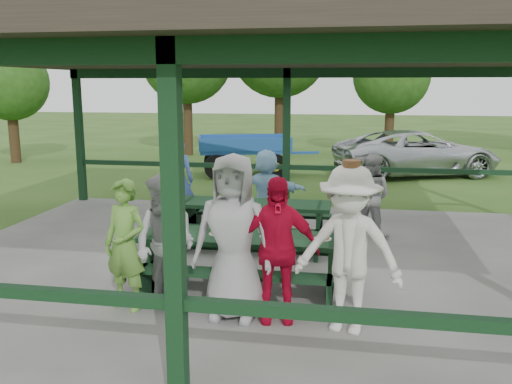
% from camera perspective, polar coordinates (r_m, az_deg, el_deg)
% --- Properties ---
extents(ground, '(90.00, 90.00, 0.00)m').
position_cam_1_polar(ground, '(8.37, 0.02, -7.99)').
color(ground, '#2C4D18').
rests_on(ground, ground).
extents(concrete_slab, '(10.00, 8.00, 0.10)m').
position_cam_1_polar(concrete_slab, '(8.35, 0.02, -7.67)').
color(concrete_slab, '#61615D').
rests_on(concrete_slab, ground).
extents(pavilion_structure, '(10.60, 8.60, 3.24)m').
position_cam_1_polar(pavilion_structure, '(7.92, 0.03, 14.22)').
color(pavilion_structure, black).
rests_on(pavilion_structure, concrete_slab).
extents(picnic_table_near, '(2.65, 1.39, 0.75)m').
position_cam_1_polar(picnic_table_near, '(7.06, -1.44, -6.73)').
color(picnic_table_near, black).
rests_on(picnic_table_near, concrete_slab).
extents(picnic_table_far, '(2.56, 1.39, 0.75)m').
position_cam_1_polar(picnic_table_far, '(8.99, -0.37, -2.81)').
color(picnic_table_far, black).
rests_on(picnic_table_far, concrete_slab).
extents(table_setting, '(2.23, 0.45, 0.10)m').
position_cam_1_polar(table_setting, '(7.02, -1.92, -4.24)').
color(table_setting, white).
rests_on(table_setting, picnic_table_near).
extents(contestant_green, '(0.66, 0.52, 1.58)m').
position_cam_1_polar(contestant_green, '(6.63, -13.59, -5.44)').
color(contestant_green, '#5F9637').
rests_on(contestant_green, concrete_slab).
extents(contestant_grey_left, '(0.95, 0.84, 1.65)m').
position_cam_1_polar(contestant_grey_left, '(6.39, -9.51, -5.57)').
color(contestant_grey_left, '#939395').
rests_on(contestant_grey_left, concrete_slab).
extents(contestant_grey_mid, '(0.97, 0.67, 1.91)m').
position_cam_1_polar(contestant_grey_mid, '(6.16, -2.41, -4.78)').
color(contestant_grey_mid, '#949496').
rests_on(contestant_grey_mid, concrete_slab).
extents(contestant_red, '(1.03, 0.56, 1.67)m').
position_cam_1_polar(contestant_red, '(6.12, 2.09, -6.05)').
color(contestant_red, '#BD0928').
rests_on(contestant_red, concrete_slab).
extents(contestant_white_fedora, '(1.32, 0.96, 1.89)m').
position_cam_1_polar(contestant_white_fedora, '(5.90, 9.73, -6.01)').
color(contestant_white_fedora, silver).
rests_on(contestant_white_fedora, concrete_slab).
extents(spectator_lblue, '(1.48, 0.79, 1.52)m').
position_cam_1_polar(spectator_lblue, '(9.88, 1.13, 0.16)').
color(spectator_lblue, '#96C9E9').
rests_on(spectator_lblue, concrete_slab).
extents(spectator_blue, '(0.69, 0.54, 1.69)m').
position_cam_1_polar(spectator_blue, '(10.53, -8.25, 1.19)').
color(spectator_blue, '#4566B5').
rests_on(spectator_blue, concrete_slab).
extents(spectator_grey, '(0.89, 0.81, 1.49)m').
position_cam_1_polar(spectator_grey, '(9.72, 11.99, -0.37)').
color(spectator_grey, gray).
rests_on(spectator_grey, concrete_slab).
extents(pickup_truck, '(5.51, 3.88, 1.39)m').
position_cam_1_polar(pickup_truck, '(17.47, 16.56, 3.97)').
color(pickup_truck, silver).
rests_on(pickup_truck, ground).
extents(farm_trailer, '(3.78, 2.24, 1.31)m').
position_cam_1_polar(farm_trailer, '(16.76, -1.21, 3.98)').
color(farm_trailer, '#19478E').
rests_on(farm_trailer, ground).
extents(tree_far_left, '(3.59, 3.59, 5.60)m').
position_cam_1_polar(tree_far_left, '(21.83, -7.34, 13.82)').
color(tree_far_left, '#2F2013').
rests_on(tree_far_left, ground).
extents(tree_left, '(3.97, 3.97, 6.20)m').
position_cam_1_polar(tree_left, '(22.32, 2.48, 14.89)').
color(tree_left, '#2F2013').
rests_on(tree_left, ground).
extents(tree_mid, '(2.94, 2.94, 4.60)m').
position_cam_1_polar(tree_mid, '(21.78, 14.09, 11.78)').
color(tree_mid, '#2F2013').
rests_on(tree_mid, ground).
extents(tree_edge_left, '(2.68, 2.68, 4.19)m').
position_cam_1_polar(tree_edge_left, '(21.29, -24.51, 10.40)').
color(tree_edge_left, '#2F2013').
rests_on(tree_edge_left, ground).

